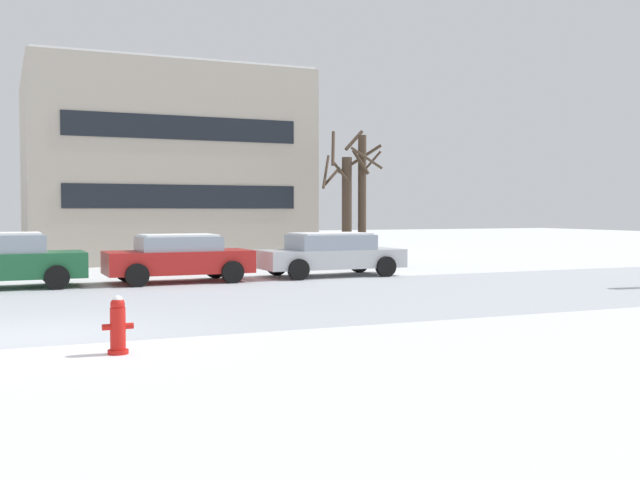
{
  "coord_description": "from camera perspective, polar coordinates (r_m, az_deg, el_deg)",
  "views": [
    {
      "loc": [
        -0.51,
        -13.03,
        2.05
      ],
      "look_at": [
        7.22,
        5.12,
        1.29
      ],
      "focal_mm": 42.17,
      "sensor_mm": 36.0,
      "label": 1
    }
  ],
  "objects": [
    {
      "name": "ground_plane",
      "position": [
        13.2,
        -20.74,
        -6.88
      ],
      "size": [
        120.0,
        120.0,
        0.0
      ],
      "primitive_type": "plane",
      "color": "white"
    },
    {
      "name": "road_surface",
      "position": [
        16.51,
        -21.21,
        -5.07
      ],
      "size": [
        80.0,
        8.69,
        0.0
      ],
      "color": "#B7BCC4",
      "rests_on": "ground"
    },
    {
      "name": "fire_hydrant",
      "position": [
        11.22,
        -15.09,
        -6.21
      ],
      "size": [
        0.44,
        0.3,
        0.85
      ],
      "color": "red",
      "rests_on": "ground"
    },
    {
      "name": "parked_car_red",
      "position": [
        21.96,
        -10.69,
        -1.32
      ],
      "size": [
        4.15,
        2.04,
        1.38
      ],
      "color": "red",
      "rests_on": "ground"
    },
    {
      "name": "parked_car_silver",
      "position": [
        23.64,
        0.81,
        -1.05
      ],
      "size": [
        4.55,
        2.12,
        1.37
      ],
      "color": "silver",
      "rests_on": "ground"
    },
    {
      "name": "tree_far_right",
      "position": [
        28.52,
        3.2,
        3.55
      ],
      "size": [
        1.83,
        1.86,
        5.16
      ],
      "color": "#423326",
      "rests_on": "ground"
    },
    {
      "name": "tree_far_mid",
      "position": [
        28.21,
        1.92,
        2.58
      ],
      "size": [
        1.33,
        1.66,
        5.1
      ],
      "color": "#423326",
      "rests_on": "ground"
    },
    {
      "name": "building_far_left",
      "position": [
        33.97,
        -12.18,
        5.36
      ],
      "size": [
        11.09,
        10.18,
        7.9
      ],
      "color": "#B2A899",
      "rests_on": "ground"
    }
  ]
}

